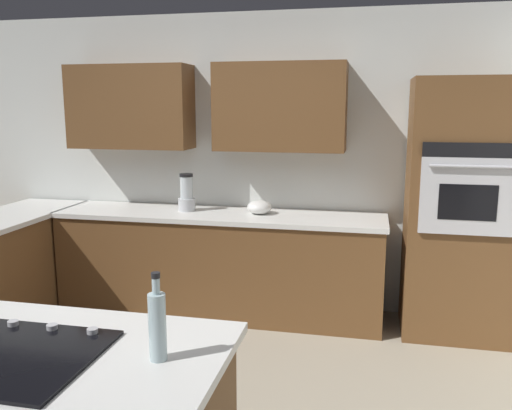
{
  "coord_description": "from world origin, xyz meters",
  "views": [
    {
      "loc": [
        -1.16,
        2.58,
        1.81
      ],
      "look_at": [
        -0.34,
        -1.23,
        1.08
      ],
      "focal_mm": 37.31,
      "sensor_mm": 36.0,
      "label": 1
    }
  ],
  "objects_px": {
    "second_bottle": "(157,324)",
    "mixing_bowl": "(259,207)",
    "blender": "(187,195)",
    "wall_oven": "(459,210)"
  },
  "relations": [
    {
      "from": "wall_oven",
      "to": "mixing_bowl",
      "type": "distance_m",
      "value": 1.6
    },
    {
      "from": "wall_oven",
      "to": "blender",
      "type": "distance_m",
      "value": 2.25
    },
    {
      "from": "wall_oven",
      "to": "mixing_bowl",
      "type": "height_order",
      "value": "wall_oven"
    },
    {
      "from": "wall_oven",
      "to": "blender",
      "type": "bearing_deg",
      "value": -1.19
    },
    {
      "from": "second_bottle",
      "to": "blender",
      "type": "bearing_deg",
      "value": -72.56
    },
    {
      "from": "blender",
      "to": "mixing_bowl",
      "type": "bearing_deg",
      "value": 180.0
    },
    {
      "from": "wall_oven",
      "to": "second_bottle",
      "type": "xyz_separation_m",
      "value": [
        1.41,
        2.61,
        0.02
      ]
    },
    {
      "from": "blender",
      "to": "second_bottle",
      "type": "bearing_deg",
      "value": 107.44
    },
    {
      "from": "wall_oven",
      "to": "mixing_bowl",
      "type": "relative_size",
      "value": 9.65
    },
    {
      "from": "second_bottle",
      "to": "mixing_bowl",
      "type": "bearing_deg",
      "value": -86.01
    }
  ]
}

